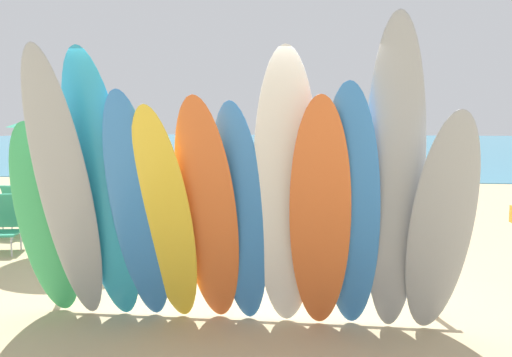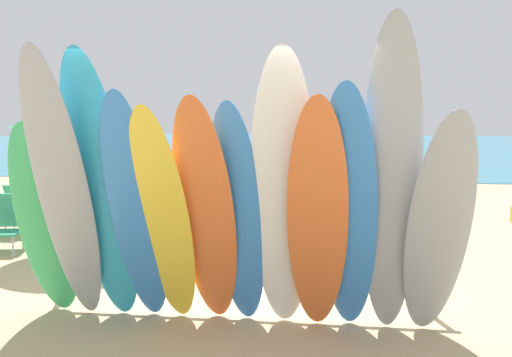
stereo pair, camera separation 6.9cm
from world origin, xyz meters
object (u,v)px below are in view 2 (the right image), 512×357
(surfboard_rack, at_px, (238,260))
(beachgoer_photographing, at_px, (284,179))
(beach_chair_red, at_px, (6,221))
(surfboard_green_0, at_px, (45,222))
(surfboard_yellow_4, at_px, (164,221))
(surfboard_grey_11, at_px, (438,231))
(surfboard_blue_3, at_px, (136,213))
(surfboard_blue_6, at_px, (238,218))
(surfboard_white_7, at_px, (284,197))
(beach_umbrella, at_px, (83,115))
(surfboard_grey_1, at_px, (64,195))
(surfboard_grey_10, at_px, (391,187))
(surfboard_blue_9, at_px, (348,215))
(surfboard_orange_5, at_px, (206,217))
(surfboard_teal_2, at_px, (102,193))
(beach_chair_striped, at_px, (15,209))
(surfboard_orange_8, at_px, (318,221))

(surfboard_rack, height_order, beachgoer_photographing, beachgoer_photographing)
(beach_chair_red, bearing_deg, beachgoer_photographing, 18.15)
(surfboard_green_0, bearing_deg, surfboard_yellow_4, -7.37)
(surfboard_grey_11, distance_m, beach_chair_red, 6.25)
(surfboard_blue_3, bearing_deg, surfboard_blue_6, 7.90)
(surfboard_yellow_4, bearing_deg, surfboard_blue_3, -174.38)
(surfboard_white_7, bearing_deg, beach_umbrella, 134.58)
(surfboard_grey_1, distance_m, surfboard_grey_10, 2.84)
(surfboard_blue_6, bearing_deg, beach_umbrella, 139.45)
(surfboard_green_0, xyz_separation_m, surfboard_grey_11, (3.57, -0.16, 0.05))
(surfboard_rack, bearing_deg, surfboard_blue_9, -33.48)
(surfboard_white_7, relative_size, surfboard_grey_10, 0.92)
(surfboard_grey_11, bearing_deg, surfboard_orange_5, 173.86)
(surfboard_teal_2, xyz_separation_m, beachgoer_photographing, (1.24, 4.89, -0.41))
(surfboard_green_0, relative_size, surfboard_teal_2, 0.75)
(surfboard_blue_6, relative_size, surfboard_grey_10, 0.76)
(surfboard_blue_6, height_order, surfboard_blue_9, surfboard_blue_9)
(surfboard_grey_1, height_order, surfboard_orange_5, surfboard_grey_1)
(beach_chair_striped, bearing_deg, surfboard_teal_2, -47.63)
(surfboard_grey_1, distance_m, surfboard_white_7, 1.94)
(beach_chair_striped, bearing_deg, surfboard_green_0, -52.86)
(surfboard_teal_2, bearing_deg, surfboard_blue_6, 7.48)
(surfboard_blue_9, distance_m, surfboard_grey_11, 0.75)
(surfboard_orange_5, relative_size, beach_chair_striped, 2.81)
(surfboard_teal_2, bearing_deg, surfboard_grey_10, 1.27)
(surfboard_blue_3, bearing_deg, surfboard_orange_8, -0.17)
(surfboard_teal_2, height_order, surfboard_orange_5, surfboard_teal_2)
(surfboard_grey_1, xyz_separation_m, surfboard_blue_9, (2.49, 0.14, -0.15))
(beachgoer_photographing, distance_m, beach_chair_striped, 4.53)
(surfboard_teal_2, xyz_separation_m, beach_chair_striped, (-3.12, 3.75, -0.84))
(surfboard_teal_2, bearing_deg, surfboard_rack, 34.78)
(beach_chair_striped, relative_size, beach_umbrella, 0.38)
(beach_umbrella, bearing_deg, surfboard_grey_10, -36.83)
(surfboard_grey_1, relative_size, surfboard_orange_5, 1.19)
(surfboard_blue_6, xyz_separation_m, beachgoer_photographing, (0.02, 4.78, -0.19))
(beach_umbrella, bearing_deg, beachgoer_photographing, 33.72)
(surfboard_grey_1, height_order, beach_chair_red, surfboard_grey_1)
(surfboard_grey_10, relative_size, beachgoer_photographing, 1.92)
(surfboard_orange_5, bearing_deg, surfboard_grey_1, -168.92)
(surfboard_green_0, distance_m, surfboard_orange_8, 2.58)
(surfboard_yellow_4, bearing_deg, surfboard_blue_6, 14.77)
(beach_chair_striped, bearing_deg, beachgoer_photographing, 17.33)
(surfboard_grey_11, bearing_deg, beachgoer_photographing, 104.80)
(surfboard_orange_8, relative_size, beachgoer_photographing, 1.53)
(surfboard_blue_3, distance_m, surfboard_orange_5, 0.63)
(surfboard_grey_10, bearing_deg, surfboard_orange_8, -176.94)
(surfboard_teal_2, distance_m, surfboard_grey_11, 2.95)
(surfboard_blue_9, distance_m, surfboard_grey_10, 0.43)
(surfboard_blue_3, bearing_deg, beach_chair_red, 137.71)
(surfboard_orange_5, bearing_deg, surfboard_orange_8, -0.65)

